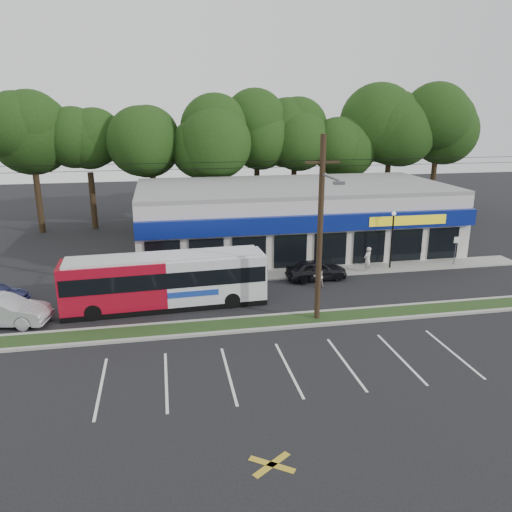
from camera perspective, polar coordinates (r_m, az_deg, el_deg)
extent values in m
plane|color=black|center=(26.38, 1.32, -8.62)|extent=(120.00, 120.00, 0.00)
cube|color=#203516|center=(27.25, 0.88, -7.63)|extent=(40.00, 1.60, 0.12)
cube|color=#9E9E93|center=(26.49, 1.26, -8.35)|extent=(40.00, 0.25, 0.14)
cube|color=#9E9E93|center=(28.01, 0.52, -6.92)|extent=(40.00, 0.25, 0.14)
cube|color=#9E9E93|center=(35.67, 6.15, -1.84)|extent=(32.00, 2.20, 0.10)
cube|color=#B9B6AC|center=(41.67, 4.14, 4.36)|extent=(25.00, 12.00, 5.00)
cube|color=navy|center=(35.62, 6.74, 3.70)|extent=(25.00, 0.50, 1.20)
cube|color=black|center=(36.28, 6.55, 0.69)|extent=(24.00, 0.12, 2.40)
cube|color=yellow|center=(38.05, 17.00, 3.91)|extent=(6.00, 0.06, 0.70)
cube|color=gray|center=(41.20, 4.21, 7.97)|extent=(25.00, 12.00, 0.30)
cylinder|color=black|center=(26.40, 7.32, 2.78)|extent=(0.30, 0.30, 10.00)
cube|color=black|center=(25.80, 7.62, 10.57)|extent=(1.80, 0.12, 0.12)
cylinder|color=#59595E|center=(24.74, 8.44, 8.90)|extent=(0.10, 2.40, 0.10)
cube|color=#59595E|center=(23.54, 9.47, 8.23)|extent=(0.50, 0.25, 0.15)
cylinder|color=black|center=(25.01, 0.97, 10.76)|extent=(50.00, 0.02, 0.02)
cylinder|color=black|center=(25.04, 0.96, 10.08)|extent=(50.00, 0.02, 0.02)
cylinder|color=black|center=(37.11, 15.24, 1.52)|extent=(0.12, 0.12, 4.00)
sphere|color=silver|center=(36.65, 15.49, 4.70)|extent=(0.30, 0.30, 0.30)
cylinder|color=#59595E|center=(39.59, 21.80, 0.48)|extent=(0.06, 0.06, 2.20)
cube|color=white|center=(39.33, 21.98, 1.72)|extent=(0.45, 0.04, 0.45)
cylinder|color=black|center=(51.23, -23.10, 5.76)|extent=(0.56, 0.56, 5.72)
sphere|color=black|center=(50.63, -23.82, 11.98)|extent=(6.76, 6.76, 6.76)
cylinder|color=black|center=(50.40, -17.52, 6.16)|extent=(0.56, 0.56, 5.72)
sphere|color=black|center=(49.79, -18.08, 12.49)|extent=(6.76, 6.76, 6.76)
cylinder|color=black|center=(50.06, -11.81, 6.51)|extent=(0.56, 0.56, 5.72)
sphere|color=black|center=(49.45, -12.19, 12.90)|extent=(6.76, 6.76, 6.76)
cylinder|color=black|center=(50.22, -6.06, 6.79)|extent=(0.56, 0.56, 5.72)
sphere|color=black|center=(49.61, -6.26, 13.17)|extent=(6.76, 6.76, 6.76)
cylinder|color=black|center=(50.87, -0.40, 7.00)|extent=(0.56, 0.56, 5.72)
sphere|color=black|center=(50.27, -0.42, 13.30)|extent=(6.76, 6.76, 6.76)
cylinder|color=black|center=(52.00, 5.07, 7.15)|extent=(0.56, 0.56, 5.72)
sphere|color=black|center=(51.40, 5.23, 13.31)|extent=(6.76, 6.76, 6.76)
cylinder|color=black|center=(53.57, 10.26, 7.22)|extent=(0.56, 0.56, 5.72)
sphere|color=black|center=(52.99, 10.57, 13.20)|extent=(6.76, 6.76, 6.76)
cylinder|color=black|center=(55.55, 15.12, 7.24)|extent=(0.56, 0.56, 5.72)
sphere|color=black|center=(54.99, 15.56, 12.99)|extent=(6.76, 6.76, 6.76)
cylinder|color=black|center=(57.89, 19.62, 7.21)|extent=(0.56, 0.56, 5.72)
sphere|color=black|center=(57.36, 20.17, 12.72)|extent=(6.76, 6.76, 6.76)
cube|color=maroon|center=(29.44, -15.95, -3.06)|extent=(5.91, 2.70, 2.66)
cube|color=silver|center=(29.71, -4.72, -2.29)|extent=(5.91, 2.70, 2.66)
cube|color=black|center=(29.94, -10.16, -5.36)|extent=(11.71, 2.94, 0.34)
cube|color=black|center=(29.33, -10.34, -2.10)|extent=(11.48, 3.04, 0.92)
cube|color=black|center=(30.21, 0.77, -1.57)|extent=(0.16, 2.06, 1.35)
cube|color=#193899|center=(28.57, -7.18, -4.31)|extent=(2.90, 0.17, 0.34)
cube|color=silver|center=(29.02, -10.44, -0.11)|extent=(11.12, 2.72, 0.17)
cylinder|color=black|center=(28.92, -18.13, -6.16)|extent=(0.94, 0.32, 0.93)
cylinder|color=black|center=(30.95, -17.86, -4.64)|extent=(0.94, 0.32, 0.93)
cylinder|color=black|center=(29.24, -2.74, -5.07)|extent=(0.94, 0.32, 0.93)
cylinder|color=black|center=(31.24, -3.51, -3.65)|extent=(0.94, 0.32, 0.93)
imported|color=black|center=(34.10, 6.91, -1.58)|extent=(4.20, 1.87, 1.41)
imported|color=#B6B7BE|center=(30.08, -27.11, -5.59)|extent=(5.20, 2.60, 1.64)
imported|color=beige|center=(36.09, 12.63, -0.44)|extent=(0.83, 0.74, 1.89)
imported|color=#BAAFA7|center=(32.64, 7.16, -2.30)|extent=(0.85, 0.73, 1.53)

